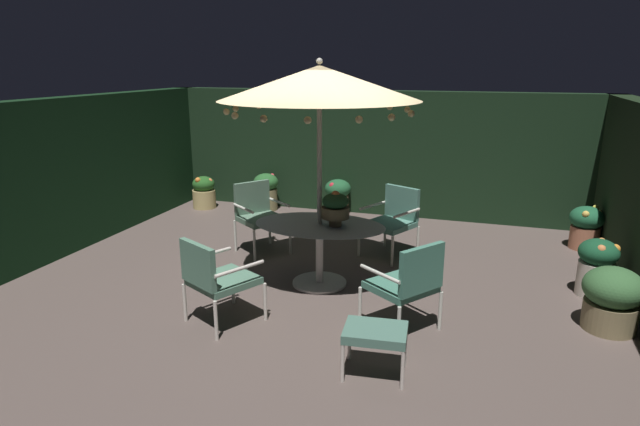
{
  "coord_description": "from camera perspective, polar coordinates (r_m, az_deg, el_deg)",
  "views": [
    {
      "loc": [
        1.94,
        -5.74,
        2.57
      ],
      "look_at": [
        0.1,
        -0.0,
        0.88
      ],
      "focal_mm": 30.12,
      "sensor_mm": 36.0,
      "label": 1
    }
  ],
  "objects": [
    {
      "name": "potted_plant_back_center",
      "position": [
        10.04,
        -12.23,
        2.2
      ],
      "size": [
        0.42,
        0.42,
        0.59
      ],
      "color": "tan",
      "rests_on": "ground_plane"
    },
    {
      "name": "hedge_backdrop_rear",
      "position": [
        9.43,
        5.76,
        6.38
      ],
      "size": [
        7.64,
        0.3,
        2.13
      ],
      "primitive_type": "cube",
      "color": "black",
      "rests_on": "ground_plane"
    },
    {
      "name": "ground_plane",
      "position": [
        6.58,
        -0.79,
        -7.41
      ],
      "size": [
        7.64,
        7.03,
        0.02
      ],
      "primitive_type": "cube",
      "color": "brown"
    },
    {
      "name": "potted_plant_right_near",
      "position": [
        6.85,
        27.35,
        -4.98
      ],
      "size": [
        0.43,
        0.43,
        0.67
      ],
      "color": "beige",
      "rests_on": "ground_plane"
    },
    {
      "name": "potted_plant_back_left",
      "position": [
        6.08,
        28.63,
        -7.87
      ],
      "size": [
        0.58,
        0.58,
        0.65
      ],
      "color": "olive",
      "rests_on": "ground_plane"
    },
    {
      "name": "centerpiece_planter",
      "position": [
        6.12,
        1.64,
        0.67
      ],
      "size": [
        0.32,
        0.32,
        0.42
      ],
      "color": "olive",
      "rests_on": "patio_dining_table"
    },
    {
      "name": "patio_chair_southeast",
      "position": [
        5.3,
        9.36,
        -7.12
      ],
      "size": [
        0.82,
        0.82,
        0.93
      ],
      "color": "silver",
      "rests_on": "ground_plane"
    },
    {
      "name": "patio_chair_east",
      "position": [
        5.48,
        -11.07,
        -6.57
      ],
      "size": [
        0.81,
        0.83,
        0.91
      ],
      "color": "beige",
      "rests_on": "ground_plane"
    },
    {
      "name": "potted_plant_right_far",
      "position": [
        8.52,
        26.42,
        -1.22
      ],
      "size": [
        0.47,
        0.47,
        0.62
      ],
      "color": "#B06A4C",
      "rests_on": "ground_plane"
    },
    {
      "name": "potted_plant_left_far",
      "position": [
        9.42,
        1.89,
        1.94
      ],
      "size": [
        0.46,
        0.46,
        0.61
      ],
      "color": "tan",
      "rests_on": "ground_plane"
    },
    {
      "name": "patio_chair_north",
      "position": [
        7.41,
        7.84,
        -0.41
      ],
      "size": [
        0.8,
        0.81,
        0.93
      ],
      "color": "beige",
      "rests_on": "ground_plane"
    },
    {
      "name": "ottoman_footrest",
      "position": [
        4.64,
        5.9,
        -12.71
      ],
      "size": [
        0.56,
        0.45,
        0.43
      ],
      "color": "beige",
      "rests_on": "ground_plane"
    },
    {
      "name": "patio_dining_table",
      "position": [
        6.33,
        -0.05,
        -2.73
      ],
      "size": [
        1.56,
        1.05,
        0.76
      ],
      "color": "beige",
      "rests_on": "ground_plane"
    },
    {
      "name": "potted_plant_front_corner",
      "position": [
        9.72,
        -5.76,
        2.4
      ],
      "size": [
        0.44,
        0.44,
        0.66
      ],
      "color": "olive",
      "rests_on": "ground_plane"
    },
    {
      "name": "patio_chair_northeast",
      "position": [
        7.51,
        -6.58,
        0.14
      ],
      "size": [
        0.82,
        0.82,
        0.97
      ],
      "color": "silver",
      "rests_on": "ground_plane"
    },
    {
      "name": "hedge_backdrop_left",
      "position": [
        8.17,
        -26.09,
        3.42
      ],
      "size": [
        0.3,
        7.03,
        2.13
      ],
      "primitive_type": "cube",
      "color": "black",
      "rests_on": "ground_plane"
    },
    {
      "name": "patio_umbrella",
      "position": [
        6.01,
        -0.06,
        13.61
      ],
      "size": [
        2.25,
        2.25,
        2.62
      ],
      "color": "beige",
      "rests_on": "ground_plane"
    }
  ]
}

